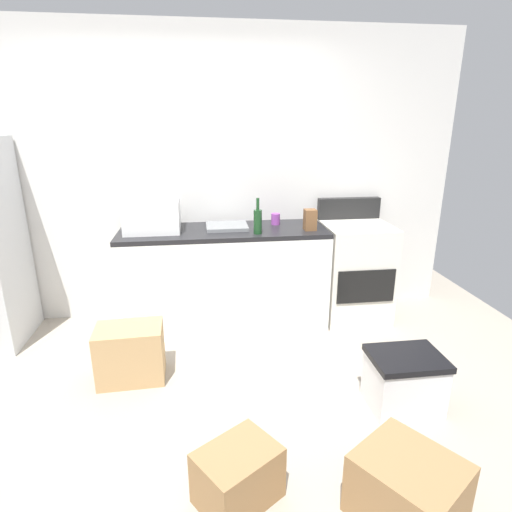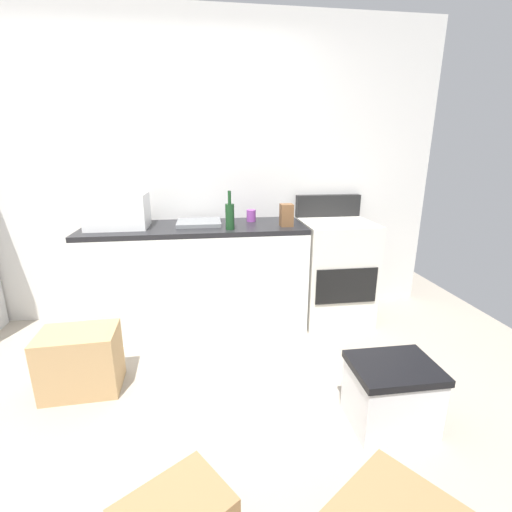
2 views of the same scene
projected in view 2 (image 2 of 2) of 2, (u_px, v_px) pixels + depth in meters
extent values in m
plane|color=#9E9384|center=(144.00, 427.00, 2.00)|extent=(6.00, 6.00, 0.00)
cube|color=silver|center=(159.00, 173.00, 3.10)|extent=(5.00, 0.10, 2.60)
cube|color=white|center=(198.00, 279.00, 3.06)|extent=(1.80, 0.60, 0.86)
cube|color=black|center=(195.00, 228.00, 2.93)|extent=(1.80, 0.60, 0.04)
cube|color=silver|center=(334.00, 271.00, 3.21)|extent=(0.60, 0.60, 0.90)
cube|color=black|center=(346.00, 286.00, 2.93)|extent=(0.52, 0.02, 0.30)
cube|color=black|center=(328.00, 206.00, 3.30)|extent=(0.60, 0.08, 0.20)
cube|color=white|center=(118.00, 211.00, 2.81)|extent=(0.46, 0.34, 0.27)
cube|color=slate|center=(199.00, 223.00, 2.97)|extent=(0.36, 0.32, 0.03)
cylinder|color=#193F1E|center=(230.00, 217.00, 2.76)|extent=(0.07, 0.07, 0.20)
cylinder|color=#193F1E|center=(229.00, 197.00, 2.72)|extent=(0.03, 0.03, 0.10)
cylinder|color=purple|center=(251.00, 216.00, 3.09)|extent=(0.08, 0.08, 0.10)
cube|color=brown|center=(286.00, 215.00, 2.88)|extent=(0.10, 0.10, 0.18)
cube|color=tan|center=(81.00, 361.00, 2.27)|extent=(0.48, 0.33, 0.41)
cube|color=silver|center=(391.00, 397.00, 1.99)|extent=(0.44, 0.34, 0.34)
cube|color=black|center=(394.00, 368.00, 1.94)|extent=(0.46, 0.36, 0.04)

